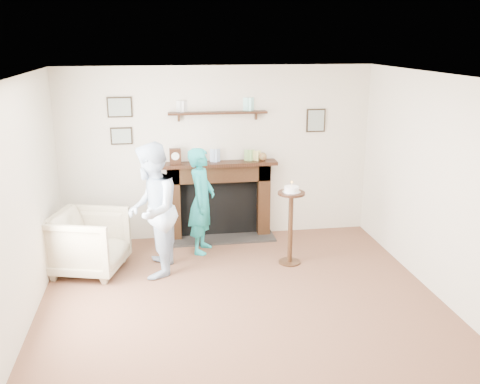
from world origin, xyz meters
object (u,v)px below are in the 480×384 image
Objects in this scene: man at (155,273)px; woman at (203,251)px; armchair at (91,271)px; pedestal_table at (291,213)px.

woman is (0.67, 0.65, 0.00)m from man.
man is at bearing -87.23° from armchair.
woman is 1.31× the size of pedestal_table.
man is 0.93m from woman.
man reaches higher than woman.
woman is (1.47, 0.45, 0.00)m from armchair.
armchair is 2.67m from pedestal_table.
armchair is 0.59× the size of woman.
pedestal_table is (2.57, -0.15, 0.69)m from armchair.
woman reaches higher than armchair.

